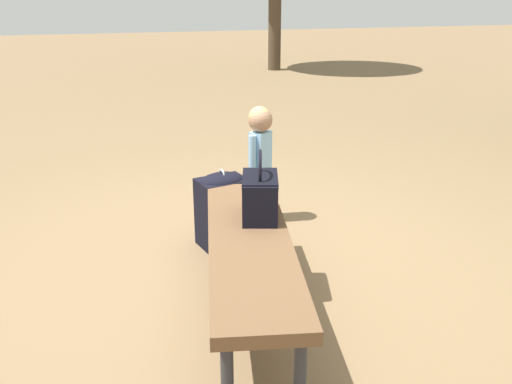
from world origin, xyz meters
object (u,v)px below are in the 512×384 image
backpack_large (222,208)px  child_standing (260,146)px  park_bench (250,249)px  handbag (260,194)px

backpack_large → child_standing: bearing=-47.5°
child_standing → park_bench: bearing=160.1°
park_bench → backpack_large: (0.89, -0.08, -0.13)m
park_bench → child_standing: child_standing is taller
handbag → child_standing: size_ratio=0.44×
child_standing → backpack_large: size_ratio=1.61×
child_standing → handbag: bearing=162.3°
handbag → backpack_large: 0.72m
park_bench → backpack_large: 0.91m
handbag → backpack_large: handbag is taller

